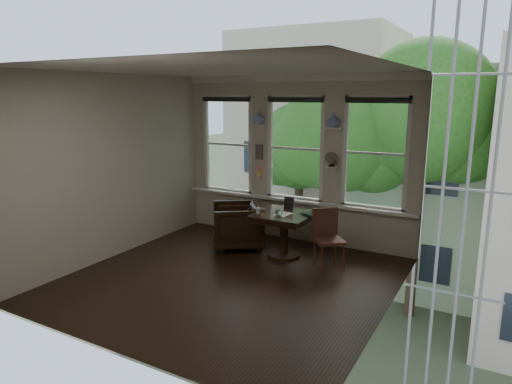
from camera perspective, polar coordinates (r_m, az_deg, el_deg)
The scene contains 25 objects.
ground at distance 6.85m, azimuth -3.11°, elevation -10.80°, with size 4.50×4.50×0.00m, color black.
ceiling at distance 6.32m, azimuth -3.43°, elevation 15.12°, with size 4.50×4.50×0.00m, color silver.
wall_back at distance 8.38m, azimuth 5.03°, elevation 4.08°, with size 4.50×4.50×0.00m, color beige.
wall_front at distance 4.72m, azimuth -18.06°, elevation -2.83°, with size 4.50×4.50×0.00m, color beige.
wall_left at distance 7.84m, azimuth -17.30°, elevation 3.02°, with size 4.50×4.50×0.00m, color beige.
wall_right at distance 5.57m, azimuth 16.69°, elevation -0.52°, with size 4.50×4.50×0.00m, color beige.
window_left at distance 9.04m, azimuth -3.40°, elevation 5.98°, with size 1.10×0.12×1.90m, color white, non-canonical shape.
window_center at distance 8.35m, azimuth 5.06°, elevation 5.44°, with size 1.10×0.12×1.90m, color white, non-canonical shape.
window_right at distance 7.88m, azimuth 14.75°, elevation 4.68°, with size 1.10×0.12×1.90m, color white, non-canonical shape.
shelf_left at distance 8.55m, azimuth 0.35°, elevation 8.33°, with size 0.26×0.16×0.03m, color white.
shelf_right at distance 7.95m, azimuth 9.62°, elevation 7.87°, with size 0.26×0.16×0.03m, color white.
intercom at distance 8.62m, azimuth 0.44°, elevation 5.03°, with size 0.14×0.06×0.28m, color #59544F.
sticky_notes at distance 8.68m, azimuth 0.45°, elevation 2.74°, with size 0.16×0.01×0.24m, color pink, non-canonical shape.
desk_fan at distance 8.00m, azimuth 9.43°, elevation 3.79°, with size 0.20×0.20×0.24m, color #59544F, non-canonical shape.
vase_left at distance 8.54m, azimuth 0.35°, elevation 9.26°, with size 0.24×0.24×0.25m, color white.
vase_right at distance 7.94m, azimuth 9.66°, elevation 8.87°, with size 0.24×0.24×0.25m, color white.
table at distance 7.62m, azimuth 3.52°, elevation -5.41°, with size 0.90×0.90×0.75m, color black, non-canonical shape.
armchair_left at distance 8.08m, azimuth -2.30°, elevation -4.22°, with size 0.84×0.87×0.79m, color black.
cushion_red at distance 8.06m, azimuth -2.31°, elevation -3.85°, with size 0.45×0.45×0.06m, color maroon.
side_chair_right at distance 7.18m, azimuth 9.12°, elevation -5.94°, with size 0.42×0.42×0.92m, color #422017, non-canonical shape.
laptop at distance 7.40m, azimuth 6.28°, elevation -2.86°, with size 0.34×0.22×0.03m, color black.
mug at distance 7.48m, azimuth 0.30°, elevation -2.36°, with size 0.10×0.10×0.09m, color white.
drinking_glass at distance 7.35m, azimuth 2.86°, elevation -2.63°, with size 0.12×0.12×0.09m, color white.
tablet at distance 7.71m, azimuth 4.12°, elevation -1.47°, with size 0.16×0.02×0.22m, color black.
papers at distance 7.47m, azimuth 3.41°, elevation -2.75°, with size 0.22×0.30×0.00m, color silver.
Camera 1 is at (3.39, -5.32, 2.68)m, focal length 32.00 mm.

